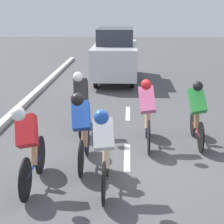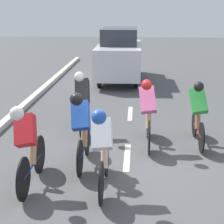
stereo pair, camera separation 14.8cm
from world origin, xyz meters
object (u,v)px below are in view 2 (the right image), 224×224
Objects in this scene: cyclist_pink at (148,111)px; support_car at (119,55)px; cyclist_blue at (82,127)px; cyclist_black at (83,100)px; cyclist_green at (198,111)px; cyclist_red at (28,144)px; cyclist_white at (102,147)px.

cyclist_pink is 0.40× the size of support_car.
cyclist_pink reaches higher than cyclist_blue.
cyclist_green is at bearing 165.02° from cyclist_black.
cyclist_blue is 1.17m from cyclist_red.
cyclist_pink reaches higher than cyclist_red.
cyclist_black is 2.93m from cyclist_red.
cyclist_white is 0.39× the size of support_car.
support_car reaches higher than cyclist_blue.
cyclist_red is 0.39× the size of support_car.
support_car is (-0.30, -8.61, 0.26)m from cyclist_blue.
cyclist_red is at bearing 79.98° from cyclist_black.
cyclist_white is 1.00× the size of cyclist_red.
cyclist_white is at bearing 50.34° from cyclist_green.
cyclist_red is at bearing -2.81° from cyclist_white.
cyclist_black is at bearing -82.65° from cyclist_blue.
cyclist_white is 9.56m from support_car.
cyclist_black reaches higher than cyclist_white.
cyclist_pink is 2.88m from cyclist_red.
support_car reaches higher than cyclist_red.
support_car is at bearing -88.91° from cyclist_white.
cyclist_red is at bearing 48.99° from cyclist_blue.
cyclist_blue reaches higher than cyclist_white.
support_car reaches higher than cyclist_pink.
cyclist_blue is at bearing 29.13° from cyclist_green.
support_car is (0.96, -7.45, 0.26)m from cyclist_pink.
cyclist_green is (-2.34, -1.31, -0.02)m from cyclist_blue.
cyclist_blue is 0.99× the size of cyclist_red.
cyclist_blue is at bearing -63.15° from cyclist_white.
cyclist_white is 1.02× the size of cyclist_green.
cyclist_blue is 8.62m from support_car.
support_car is at bearing -74.33° from cyclist_green.
cyclist_white is (-0.48, 0.94, -0.02)m from cyclist_blue.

